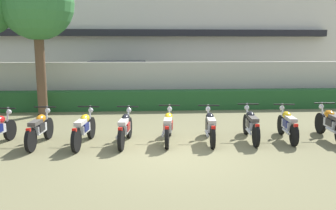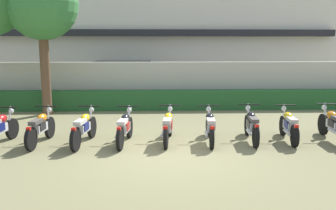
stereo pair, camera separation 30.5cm
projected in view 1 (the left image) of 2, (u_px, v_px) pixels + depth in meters
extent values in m
plane|color=olive|center=(172.00, 154.00, 8.50)|extent=(60.00, 60.00, 0.00)
cube|color=beige|center=(154.00, 40.00, 22.25)|extent=(22.68, 6.00, 6.01)
cube|color=black|center=(156.00, 33.00, 19.00)|extent=(19.05, 0.50, 0.36)
cube|color=#BCB7A8|center=(159.00, 84.00, 15.06)|extent=(21.55, 0.30, 1.92)
cube|color=#235628|center=(160.00, 100.00, 14.46)|extent=(17.24, 0.70, 0.79)
cube|color=black|center=(122.00, 84.00, 17.26)|extent=(4.51, 1.88, 1.00)
cube|color=#2D333D|center=(118.00, 67.00, 17.11)|extent=(2.71, 1.72, 0.65)
cylinder|color=black|center=(154.00, 90.00, 18.36)|extent=(0.68, 0.22, 0.68)
cylinder|color=black|center=(155.00, 94.00, 16.54)|extent=(0.68, 0.22, 0.68)
cylinder|color=black|center=(93.00, 90.00, 18.12)|extent=(0.68, 0.22, 0.68)
cylinder|color=black|center=(88.00, 95.00, 16.30)|extent=(0.68, 0.22, 0.68)
cylinder|color=brown|center=(41.00, 73.00, 13.06)|extent=(0.36, 0.36, 3.20)
sphere|color=#387A3D|center=(37.00, 3.00, 12.64)|extent=(2.67, 2.67, 2.67)
cylinder|color=black|center=(10.00, 130.00, 9.72)|extent=(0.17, 0.59, 0.58)
cylinder|color=silver|center=(7.00, 119.00, 9.58)|extent=(0.08, 0.23, 0.65)
cylinder|color=black|center=(5.00, 108.00, 9.44)|extent=(0.60, 0.12, 0.04)
sphere|color=silver|center=(9.00, 112.00, 9.66)|extent=(0.14, 0.14, 0.14)
cylinder|color=black|center=(48.00, 128.00, 9.85)|extent=(0.14, 0.61, 0.61)
cylinder|color=black|center=(31.00, 140.00, 8.61)|extent=(0.14, 0.61, 0.61)
cube|color=silver|center=(39.00, 129.00, 9.16)|extent=(0.25, 0.61, 0.22)
ellipsoid|color=orange|center=(41.00, 119.00, 9.29)|extent=(0.25, 0.46, 0.22)
cube|color=#4C4742|center=(35.00, 123.00, 8.89)|extent=(0.24, 0.53, 0.10)
cube|color=red|center=(28.00, 130.00, 8.46)|extent=(0.11, 0.09, 0.08)
cylinder|color=silver|center=(47.00, 118.00, 9.71)|extent=(0.07, 0.23, 0.65)
cylinder|color=black|center=(45.00, 107.00, 9.57)|extent=(0.60, 0.08, 0.04)
sphere|color=silver|center=(48.00, 111.00, 9.79)|extent=(0.14, 0.14, 0.14)
cylinder|color=silver|center=(31.00, 136.00, 8.93)|extent=(0.11, 0.55, 0.07)
cube|color=black|center=(38.00, 127.00, 9.10)|extent=(0.27, 0.38, 0.20)
cylinder|color=black|center=(91.00, 128.00, 9.91)|extent=(0.17, 0.62, 0.61)
cylinder|color=black|center=(76.00, 140.00, 8.59)|extent=(0.17, 0.62, 0.61)
cube|color=silver|center=(83.00, 128.00, 9.17)|extent=(0.28, 0.62, 0.22)
ellipsoid|color=yellow|center=(85.00, 119.00, 9.30)|extent=(0.27, 0.46, 0.22)
cube|color=beige|center=(80.00, 123.00, 8.91)|extent=(0.26, 0.54, 0.10)
cube|color=red|center=(74.00, 130.00, 8.44)|extent=(0.11, 0.09, 0.08)
cylinder|color=silver|center=(90.00, 117.00, 9.76)|extent=(0.08, 0.23, 0.65)
cylinder|color=black|center=(89.00, 107.00, 9.62)|extent=(0.60, 0.11, 0.04)
sphere|color=silver|center=(91.00, 110.00, 9.84)|extent=(0.14, 0.14, 0.14)
cylinder|color=silver|center=(76.00, 136.00, 8.96)|extent=(0.14, 0.55, 0.07)
cube|color=navy|center=(83.00, 127.00, 9.12)|extent=(0.28, 0.39, 0.20)
cylinder|color=black|center=(129.00, 128.00, 9.96)|extent=(0.16, 0.60, 0.59)
cylinder|color=black|center=(121.00, 139.00, 8.73)|extent=(0.16, 0.60, 0.59)
cube|color=silver|center=(125.00, 128.00, 9.27)|extent=(0.27, 0.62, 0.22)
ellipsoid|color=black|center=(126.00, 118.00, 9.40)|extent=(0.27, 0.46, 0.22)
cube|color=beige|center=(123.00, 122.00, 9.01)|extent=(0.26, 0.54, 0.10)
cube|color=red|center=(120.00, 129.00, 8.58)|extent=(0.11, 0.09, 0.08)
cylinder|color=silver|center=(128.00, 117.00, 9.82)|extent=(0.08, 0.23, 0.65)
cylinder|color=black|center=(128.00, 107.00, 9.67)|extent=(0.60, 0.11, 0.04)
sphere|color=silver|center=(129.00, 110.00, 9.89)|extent=(0.14, 0.14, 0.14)
cylinder|color=silver|center=(119.00, 135.00, 9.05)|extent=(0.13, 0.55, 0.07)
cube|color=#A51414|center=(125.00, 127.00, 9.21)|extent=(0.28, 0.39, 0.20)
cylinder|color=black|center=(170.00, 126.00, 10.20)|extent=(0.16, 0.59, 0.58)
cylinder|color=black|center=(167.00, 138.00, 8.88)|extent=(0.16, 0.59, 0.58)
cube|color=silver|center=(168.00, 126.00, 9.47)|extent=(0.27, 0.62, 0.22)
ellipsoid|color=yellow|center=(169.00, 117.00, 9.60)|extent=(0.27, 0.46, 0.22)
cube|color=#B2ADA3|center=(168.00, 121.00, 9.21)|extent=(0.26, 0.54, 0.10)
cube|color=red|center=(167.00, 128.00, 8.74)|extent=(0.11, 0.09, 0.08)
cylinder|color=silver|center=(169.00, 116.00, 10.06)|extent=(0.08, 0.23, 0.65)
cylinder|color=black|center=(169.00, 105.00, 9.92)|extent=(0.60, 0.11, 0.04)
sphere|color=silver|center=(170.00, 109.00, 10.14)|extent=(0.14, 0.14, 0.14)
cylinder|color=silver|center=(163.00, 133.00, 9.25)|extent=(0.14, 0.55, 0.07)
cube|color=#A51414|center=(168.00, 125.00, 9.41)|extent=(0.28, 0.39, 0.20)
cylinder|color=black|center=(208.00, 126.00, 10.20)|extent=(0.14, 0.58, 0.57)
cylinder|color=black|center=(213.00, 137.00, 8.93)|extent=(0.14, 0.58, 0.57)
cube|color=silver|center=(210.00, 126.00, 9.49)|extent=(0.25, 0.61, 0.22)
ellipsoid|color=black|center=(210.00, 117.00, 9.62)|extent=(0.26, 0.46, 0.22)
cube|color=#B2ADA3|center=(211.00, 121.00, 9.23)|extent=(0.24, 0.53, 0.10)
cube|color=red|center=(213.00, 128.00, 8.78)|extent=(0.11, 0.09, 0.08)
cylinder|color=silver|center=(208.00, 116.00, 10.06)|extent=(0.07, 0.23, 0.65)
cylinder|color=black|center=(209.00, 105.00, 9.91)|extent=(0.60, 0.08, 0.04)
sphere|color=silver|center=(208.00, 109.00, 10.14)|extent=(0.14, 0.14, 0.14)
cylinder|color=silver|center=(207.00, 133.00, 9.27)|extent=(0.11, 0.55, 0.07)
cube|color=black|center=(211.00, 125.00, 9.43)|extent=(0.27, 0.38, 0.20)
cylinder|color=black|center=(246.00, 124.00, 10.35)|extent=(0.15, 0.61, 0.61)
cylinder|color=black|center=(256.00, 135.00, 9.05)|extent=(0.15, 0.61, 0.61)
cube|color=silver|center=(251.00, 125.00, 9.63)|extent=(0.26, 0.62, 0.22)
ellipsoid|color=black|center=(250.00, 115.00, 9.76)|extent=(0.26, 0.46, 0.22)
cube|color=#4C4742|center=(253.00, 119.00, 9.36)|extent=(0.25, 0.54, 0.10)
cube|color=red|center=(257.00, 126.00, 8.91)|extent=(0.11, 0.09, 0.08)
cylinder|color=silver|center=(247.00, 114.00, 10.20)|extent=(0.07, 0.23, 0.65)
cylinder|color=black|center=(248.00, 104.00, 10.06)|extent=(0.60, 0.09, 0.04)
sphere|color=silver|center=(247.00, 108.00, 10.28)|extent=(0.14, 0.14, 0.14)
cylinder|color=silver|center=(249.00, 131.00, 9.40)|extent=(0.12, 0.55, 0.07)
cube|color=black|center=(252.00, 123.00, 9.57)|extent=(0.27, 0.38, 0.20)
cylinder|color=black|center=(281.00, 125.00, 10.35)|extent=(0.16, 0.59, 0.58)
cylinder|color=black|center=(294.00, 135.00, 9.14)|extent=(0.16, 0.59, 0.58)
cube|color=silver|center=(288.00, 125.00, 9.67)|extent=(0.27, 0.62, 0.22)
ellipsoid|color=yellow|center=(287.00, 115.00, 9.80)|extent=(0.27, 0.46, 0.22)
cube|color=#B2ADA3|center=(291.00, 119.00, 9.41)|extent=(0.26, 0.54, 0.10)
cube|color=red|center=(296.00, 126.00, 9.00)|extent=(0.11, 0.09, 0.08)
cylinder|color=silver|center=(283.00, 115.00, 10.21)|extent=(0.08, 0.23, 0.65)
cylinder|color=black|center=(284.00, 104.00, 10.07)|extent=(0.60, 0.10, 0.04)
sphere|color=silver|center=(282.00, 108.00, 10.29)|extent=(0.14, 0.14, 0.14)
cylinder|color=silver|center=(286.00, 131.00, 9.46)|extent=(0.13, 0.55, 0.07)
cube|color=navy|center=(289.00, 123.00, 9.62)|extent=(0.28, 0.39, 0.20)
cylinder|color=black|center=(320.00, 123.00, 10.45)|extent=(0.14, 0.63, 0.63)
cube|color=silver|center=(332.00, 123.00, 9.73)|extent=(0.24, 0.61, 0.22)
ellipsoid|color=orange|center=(329.00, 114.00, 9.85)|extent=(0.25, 0.46, 0.22)
cube|color=#4C4742|center=(336.00, 118.00, 9.46)|extent=(0.24, 0.53, 0.10)
cylinder|color=silver|center=(322.00, 113.00, 10.31)|extent=(0.07, 0.23, 0.65)
cylinder|color=black|center=(325.00, 103.00, 10.17)|extent=(0.60, 0.08, 0.04)
sphere|color=silver|center=(321.00, 107.00, 10.39)|extent=(0.14, 0.14, 0.14)
cylinder|color=silver|center=(331.00, 130.00, 9.50)|extent=(0.11, 0.55, 0.07)
cube|color=black|center=(332.00, 122.00, 9.67)|extent=(0.27, 0.38, 0.20)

